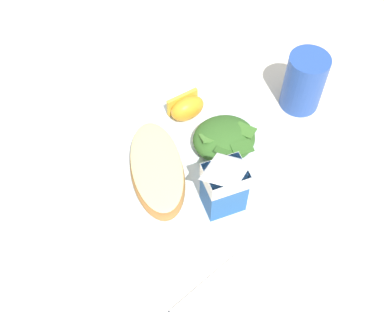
% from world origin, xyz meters
% --- Properties ---
extents(ground, '(3.00, 3.00, 0.00)m').
position_xyz_m(ground, '(0.00, 0.00, 0.00)').
color(ground, beige).
extents(white_plate, '(0.28, 0.28, 0.02)m').
position_xyz_m(white_plate, '(0.00, 0.00, 0.01)').
color(white_plate, silver).
rests_on(white_plate, ground).
extents(cheesy_pizza_bread, '(0.10, 0.18, 0.04)m').
position_xyz_m(cheesy_pizza_bread, '(0.06, 0.01, 0.03)').
color(cheesy_pizza_bread, '#A87038').
rests_on(cheesy_pizza_bread, white_plate).
extents(green_salad_pile, '(0.10, 0.10, 0.04)m').
position_xyz_m(green_salad_pile, '(-0.06, -0.01, 0.04)').
color(green_salad_pile, '#336023').
rests_on(green_salad_pile, white_plate).
extents(milk_carton, '(0.06, 0.04, 0.11)m').
position_xyz_m(milk_carton, '(-0.01, 0.09, 0.08)').
color(milk_carton, '#23569E').
rests_on(milk_carton, white_plate).
extents(orange_wedge_front, '(0.07, 0.05, 0.04)m').
position_xyz_m(orange_wedge_front, '(-0.02, -0.09, 0.04)').
color(orange_wedge_front, orange).
rests_on(orange_wedge_front, white_plate).
extents(metal_fork, '(0.18, 0.08, 0.01)m').
position_xyz_m(metal_fork, '(0.07, 0.20, 0.00)').
color(metal_fork, silver).
rests_on(metal_fork, ground).
extents(drinking_blue_cup, '(0.07, 0.07, 0.11)m').
position_xyz_m(drinking_blue_cup, '(-0.22, -0.06, 0.05)').
color(drinking_blue_cup, '#284CA3').
rests_on(drinking_blue_cup, ground).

